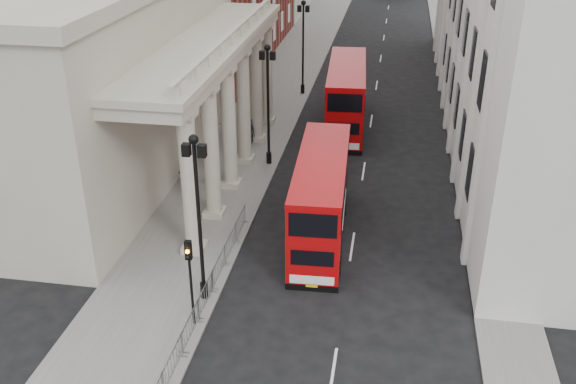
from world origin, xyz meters
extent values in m
plane|color=black|center=(0.00, 0.00, 0.00)|extent=(260.00, 260.00, 0.00)
cube|color=slate|center=(-3.00, 30.00, 0.06)|extent=(6.00, 140.00, 0.12)
cube|color=slate|center=(13.50, 30.00, 0.06)|extent=(3.00, 140.00, 0.12)
cube|color=slate|center=(-0.05, 30.00, 0.07)|extent=(0.20, 140.00, 0.14)
cube|color=#A49D8A|center=(-10.50, 18.00, 6.00)|extent=(9.00, 28.00, 12.00)
cylinder|color=black|center=(-0.60, 4.00, 0.52)|extent=(0.36, 0.36, 0.80)
cylinder|color=black|center=(-0.60, 4.00, 4.12)|extent=(0.18, 0.18, 8.00)
sphere|color=black|center=(-0.60, 4.00, 8.22)|extent=(0.44, 0.44, 0.44)
cube|color=black|center=(-0.25, 4.00, 7.72)|extent=(0.35, 0.35, 0.55)
cube|color=black|center=(-0.95, 4.00, 7.72)|extent=(0.35, 0.35, 0.55)
cylinder|color=black|center=(-0.60, 20.00, 0.52)|extent=(0.36, 0.36, 0.80)
cylinder|color=black|center=(-0.60, 20.00, 4.12)|extent=(0.18, 0.18, 8.00)
sphere|color=black|center=(-0.60, 20.00, 8.22)|extent=(0.44, 0.44, 0.44)
cube|color=black|center=(-0.25, 20.00, 7.72)|extent=(0.35, 0.35, 0.55)
cube|color=black|center=(-0.95, 20.00, 7.72)|extent=(0.35, 0.35, 0.55)
cylinder|color=black|center=(-0.60, 36.00, 0.52)|extent=(0.36, 0.36, 0.80)
cylinder|color=black|center=(-0.60, 36.00, 4.12)|extent=(0.18, 0.18, 8.00)
sphere|color=black|center=(-0.60, 36.00, 8.22)|extent=(0.44, 0.44, 0.44)
cube|color=black|center=(-0.25, 36.00, 7.72)|extent=(0.35, 0.35, 0.55)
cube|color=black|center=(-0.95, 36.00, 7.72)|extent=(0.35, 0.35, 0.55)
cylinder|color=black|center=(-0.50, 2.00, 1.82)|extent=(0.12, 0.12, 3.40)
cube|color=black|center=(-0.50, 2.00, 3.97)|extent=(0.28, 0.22, 0.90)
sphere|color=black|center=(-0.50, 1.87, 4.27)|extent=(0.18, 0.18, 0.18)
sphere|color=orange|center=(-0.50, 1.87, 3.97)|extent=(0.18, 0.18, 0.18)
sphere|color=black|center=(-0.50, 1.87, 3.67)|extent=(0.18, 0.18, 0.18)
cube|color=gray|center=(-0.35, -1.30, 0.67)|extent=(0.50, 2.30, 1.10)
cube|color=gray|center=(-0.35, 1.05, 0.67)|extent=(0.50, 2.30, 1.10)
cube|color=gray|center=(-0.35, 3.40, 0.67)|extent=(0.50, 2.30, 1.10)
cube|color=gray|center=(-0.35, 5.75, 0.67)|extent=(0.50, 2.30, 1.10)
cube|color=gray|center=(-0.35, 8.10, 0.67)|extent=(0.50, 2.30, 1.10)
cube|color=gray|center=(-0.35, 10.45, 0.67)|extent=(0.50, 2.30, 1.10)
cube|color=#A50709|center=(4.13, 10.87, 1.40)|extent=(3.08, 10.96, 2.07)
cube|color=#A50709|center=(4.13, 10.87, 3.54)|extent=(3.08, 10.96, 1.81)
cube|color=#A50709|center=(4.13, 10.87, 4.57)|extent=(3.13, 11.00, 0.26)
cube|color=black|center=(4.13, 10.87, 0.18)|extent=(3.10, 10.96, 0.36)
cube|color=black|center=(4.13, 10.87, 1.65)|extent=(3.05, 8.90, 1.03)
cube|color=black|center=(4.13, 10.87, 3.64)|extent=(3.12, 10.34, 1.14)
cube|color=white|center=(4.38, 5.46, 0.67)|extent=(2.17, 0.16, 0.47)
cube|color=yellow|center=(4.38, 5.45, 0.33)|extent=(0.57, 0.07, 0.13)
cylinder|color=black|center=(3.13, 7.04, 0.52)|extent=(0.38, 1.05, 1.03)
cylinder|color=black|center=(5.47, 7.15, 0.52)|extent=(0.38, 1.05, 1.03)
cylinder|color=black|center=(2.84, 13.34, 0.52)|extent=(0.38, 1.05, 1.03)
cylinder|color=black|center=(5.18, 13.45, 0.52)|extent=(0.38, 1.05, 1.03)
cube|color=#A50709|center=(3.99, 28.28, 1.49)|extent=(3.45, 11.73, 2.21)
cube|color=#A50709|center=(3.99, 28.28, 3.78)|extent=(3.45, 11.73, 1.93)
cube|color=#A50709|center=(3.99, 28.28, 4.88)|extent=(3.50, 11.78, 0.28)
cube|color=black|center=(3.99, 28.28, 0.19)|extent=(3.47, 11.73, 0.39)
cube|color=black|center=(3.99, 28.28, 1.77)|extent=(3.39, 9.53, 1.10)
cube|color=black|center=(3.99, 28.28, 3.89)|extent=(3.48, 11.07, 1.21)
cube|color=white|center=(4.33, 22.51, 0.72)|extent=(2.32, 0.21, 0.50)
cube|color=yellow|center=(4.34, 22.50, 0.35)|extent=(0.61, 0.08, 0.14)
cylinder|color=black|center=(2.98, 24.19, 0.55)|extent=(0.42, 1.12, 1.10)
cylinder|color=black|center=(5.47, 24.34, 0.55)|extent=(0.42, 1.12, 1.10)
cylinder|color=black|center=(2.58, 30.90, 0.55)|extent=(0.42, 1.12, 1.10)
cylinder|color=black|center=(5.07, 31.05, 0.55)|extent=(0.42, 1.12, 1.10)
imported|color=black|center=(-3.56, 15.59, 0.96)|extent=(0.69, 0.54, 1.68)
imported|color=#2A2521|center=(-5.25, 15.63, 0.99)|extent=(1.05, 0.98, 1.74)
imported|color=black|center=(-2.77, 23.43, 1.06)|extent=(0.95, 0.65, 1.87)
camera|label=1|loc=(7.54, -20.17, 18.33)|focal=40.00mm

